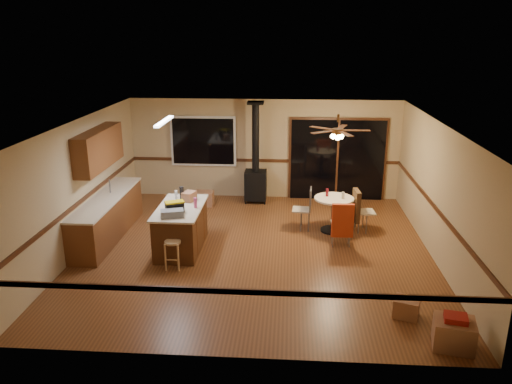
# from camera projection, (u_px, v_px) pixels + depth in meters

# --- Properties ---
(floor) EXTENTS (7.00, 7.00, 0.00)m
(floor) POSITION_uv_depth(u_px,v_px,m) (255.00, 250.00, 10.11)
(floor) COLOR brown
(floor) RESTS_ON ground
(ceiling) EXTENTS (7.00, 7.00, 0.00)m
(ceiling) POSITION_uv_depth(u_px,v_px,m) (255.00, 123.00, 9.32)
(ceiling) COLOR silver
(ceiling) RESTS_ON ground
(wall_back) EXTENTS (7.00, 0.00, 7.00)m
(wall_back) POSITION_uv_depth(u_px,v_px,m) (264.00, 149.00, 13.04)
(wall_back) COLOR tan
(wall_back) RESTS_ON ground
(wall_front) EXTENTS (7.00, 0.00, 7.00)m
(wall_front) POSITION_uv_depth(u_px,v_px,m) (236.00, 271.00, 6.39)
(wall_front) COLOR tan
(wall_front) RESTS_ON ground
(wall_left) EXTENTS (0.00, 7.00, 7.00)m
(wall_left) POSITION_uv_depth(u_px,v_px,m) (80.00, 186.00, 9.94)
(wall_left) COLOR tan
(wall_left) RESTS_ON ground
(wall_right) EXTENTS (0.00, 7.00, 7.00)m
(wall_right) POSITION_uv_depth(u_px,v_px,m) (438.00, 193.00, 9.48)
(wall_right) COLOR tan
(wall_right) RESTS_ON ground
(chair_rail) EXTENTS (7.00, 7.00, 0.08)m
(chair_rail) POSITION_uv_depth(u_px,v_px,m) (255.00, 204.00, 9.81)
(chair_rail) COLOR #422110
(chair_rail) RESTS_ON ground
(window) EXTENTS (1.72, 0.10, 1.32)m
(window) POSITION_uv_depth(u_px,v_px,m) (203.00, 141.00, 13.03)
(window) COLOR black
(window) RESTS_ON ground
(sliding_door) EXTENTS (2.52, 0.10, 2.10)m
(sliding_door) POSITION_uv_depth(u_px,v_px,m) (337.00, 160.00, 12.94)
(sliding_door) COLOR black
(sliding_door) RESTS_ON ground
(lower_cabinets) EXTENTS (0.60, 3.00, 0.86)m
(lower_cabinets) POSITION_uv_depth(u_px,v_px,m) (108.00, 218.00, 10.66)
(lower_cabinets) COLOR brown
(lower_cabinets) RESTS_ON ground
(countertop) EXTENTS (0.64, 3.04, 0.04)m
(countertop) POSITION_uv_depth(u_px,v_px,m) (106.00, 198.00, 10.53)
(countertop) COLOR beige
(countertop) RESTS_ON lower_cabinets
(upper_cabinets) EXTENTS (0.35, 2.00, 0.80)m
(upper_cabinets) POSITION_uv_depth(u_px,v_px,m) (99.00, 149.00, 10.41)
(upper_cabinets) COLOR brown
(upper_cabinets) RESTS_ON ground
(kitchen_island) EXTENTS (0.88, 1.68, 0.90)m
(kitchen_island) POSITION_uv_depth(u_px,v_px,m) (181.00, 228.00, 10.07)
(kitchen_island) COLOR #4A2712
(kitchen_island) RESTS_ON ground
(wood_stove) EXTENTS (0.55, 0.50, 2.52)m
(wood_stove) POSITION_uv_depth(u_px,v_px,m) (256.00, 175.00, 12.80)
(wood_stove) COLOR black
(wood_stove) RESTS_ON ground
(ceiling_fan) EXTENTS (0.24, 0.24, 0.55)m
(ceiling_fan) POSITION_uv_depth(u_px,v_px,m) (338.00, 133.00, 10.42)
(ceiling_fan) COLOR brown
(ceiling_fan) RESTS_ON ceiling
(fluorescent_strip) EXTENTS (0.10, 1.20, 0.04)m
(fluorescent_strip) POSITION_uv_depth(u_px,v_px,m) (164.00, 121.00, 9.73)
(fluorescent_strip) COLOR white
(fluorescent_strip) RESTS_ON ceiling
(toolbox_grey) EXTENTS (0.48, 0.35, 0.13)m
(toolbox_grey) POSITION_uv_depth(u_px,v_px,m) (172.00, 213.00, 9.39)
(toolbox_grey) COLOR slate
(toolbox_grey) RESTS_ON kitchen_island
(toolbox_black) EXTENTS (0.39, 0.31, 0.19)m
(toolbox_black) POSITION_uv_depth(u_px,v_px,m) (175.00, 207.00, 9.62)
(toolbox_black) COLOR black
(toolbox_black) RESTS_ON kitchen_island
(toolbox_yellow_lid) EXTENTS (0.41, 0.32, 0.03)m
(toolbox_yellow_lid) POSITION_uv_depth(u_px,v_px,m) (174.00, 202.00, 9.59)
(toolbox_yellow_lid) COLOR gold
(toolbox_yellow_lid) RESTS_ON toolbox_black
(box_on_island) EXTENTS (0.29, 0.34, 0.19)m
(box_on_island) POSITION_uv_depth(u_px,v_px,m) (189.00, 196.00, 10.27)
(box_on_island) COLOR #905E40
(box_on_island) RESTS_ON kitchen_island
(bottle_dark) EXTENTS (0.11, 0.11, 0.31)m
(bottle_dark) POSITION_uv_depth(u_px,v_px,m) (182.00, 194.00, 10.24)
(bottle_dark) COLOR black
(bottle_dark) RESTS_ON kitchen_island
(bottle_pink) EXTENTS (0.08, 0.08, 0.21)m
(bottle_pink) POSITION_uv_depth(u_px,v_px,m) (195.00, 203.00, 9.85)
(bottle_pink) COLOR #D84C8C
(bottle_pink) RESTS_ON kitchen_island
(bottle_white) EXTENTS (0.08, 0.08, 0.18)m
(bottle_white) POSITION_uv_depth(u_px,v_px,m) (176.00, 195.00, 10.39)
(bottle_white) COLOR white
(bottle_white) RESTS_ON kitchen_island
(bar_stool) EXTENTS (0.36, 0.36, 0.55)m
(bar_stool) POSITION_uv_depth(u_px,v_px,m) (173.00, 255.00, 9.28)
(bar_stool) COLOR tan
(bar_stool) RESTS_ON floor
(blue_bucket) EXTENTS (0.33, 0.33, 0.24)m
(blue_bucket) POSITION_uv_depth(u_px,v_px,m) (179.00, 254.00, 9.65)
(blue_bucket) COLOR #0E27C4
(blue_bucket) RESTS_ON floor
(dining_table) EXTENTS (0.86, 0.86, 0.78)m
(dining_table) POSITION_uv_depth(u_px,v_px,m) (334.00, 209.00, 10.94)
(dining_table) COLOR black
(dining_table) RESTS_ON ground
(glass_red) EXTENTS (0.07, 0.07, 0.17)m
(glass_red) POSITION_uv_depth(u_px,v_px,m) (327.00, 192.00, 10.94)
(glass_red) COLOR #590C14
(glass_red) RESTS_ON dining_table
(glass_cream) EXTENTS (0.08, 0.08, 0.15)m
(glass_cream) POSITION_uv_depth(u_px,v_px,m) (343.00, 195.00, 10.78)
(glass_cream) COLOR beige
(glass_cream) RESTS_ON dining_table
(chair_left) EXTENTS (0.43, 0.43, 0.51)m
(chair_left) POSITION_uv_depth(u_px,v_px,m) (306.00, 204.00, 11.05)
(chair_left) COLOR #C0AF8E
(chair_left) RESTS_ON ground
(chair_near) EXTENTS (0.44, 0.47, 0.70)m
(chair_near) POSITION_uv_depth(u_px,v_px,m) (342.00, 220.00, 10.07)
(chair_near) COLOR #C0AF8E
(chair_near) RESTS_ON ground
(chair_right) EXTENTS (0.49, 0.46, 0.70)m
(chair_right) POSITION_uv_depth(u_px,v_px,m) (357.00, 206.00, 10.92)
(chair_right) COLOR #C0AF8E
(chair_right) RESTS_ON ground
(box_under_window) EXTENTS (0.46, 0.37, 0.37)m
(box_under_window) POSITION_uv_depth(u_px,v_px,m) (204.00, 198.00, 12.69)
(box_under_window) COLOR #905E40
(box_under_window) RESTS_ON floor
(box_corner_a) EXTENTS (0.63, 0.56, 0.42)m
(box_corner_a) POSITION_uv_depth(u_px,v_px,m) (454.00, 334.00, 6.96)
(box_corner_a) COLOR #905E40
(box_corner_a) RESTS_ON floor
(box_corner_b) EXTENTS (0.46, 0.43, 0.30)m
(box_corner_b) POSITION_uv_depth(u_px,v_px,m) (406.00, 308.00, 7.73)
(box_corner_b) COLOR #905E40
(box_corner_b) RESTS_ON floor
(box_small_red) EXTENTS (0.36, 0.32, 0.08)m
(box_small_red) POSITION_uv_depth(u_px,v_px,m) (456.00, 318.00, 6.88)
(box_small_red) COLOR maroon
(box_small_red) RESTS_ON box_corner_a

